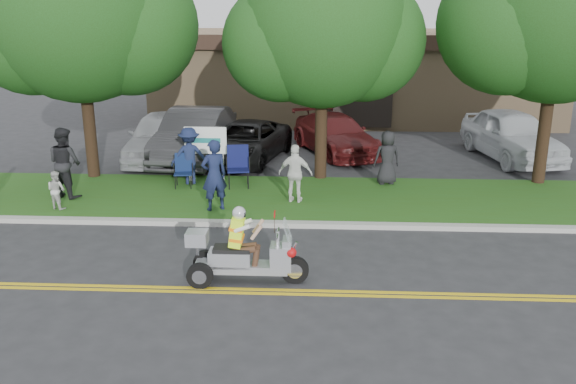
{
  "coord_description": "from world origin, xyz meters",
  "views": [
    {
      "loc": [
        0.44,
        -10.85,
        5.14
      ],
      "look_at": [
        -0.23,
        2.0,
        1.2
      ],
      "focal_mm": 38.0,
      "sensor_mm": 36.0,
      "label": 1
    }
  ],
  "objects_px": {
    "lawn_chair_a": "(184,168)",
    "lawn_chair_b": "(238,163)",
    "parked_car_left": "(195,135)",
    "parked_car_mid": "(245,142)",
    "parked_car_far_right": "(512,135)",
    "spectator_adult_right": "(296,174)",
    "parked_car_right": "(335,134)",
    "spectator_adult_mid": "(65,162)",
    "parked_car_far_left": "(162,136)",
    "spectator_adult_left": "(214,175)",
    "trike_scooter": "(242,256)"
  },
  "relations": [
    {
      "from": "spectator_adult_left",
      "to": "spectator_adult_right",
      "type": "bearing_deg",
      "value": 172.21
    },
    {
      "from": "parked_car_far_left",
      "to": "lawn_chair_a",
      "type": "bearing_deg",
      "value": -68.73
    },
    {
      "from": "lawn_chair_a",
      "to": "spectator_adult_mid",
      "type": "xyz_separation_m",
      "value": [
        -2.99,
        -1.15,
        0.42
      ]
    },
    {
      "from": "spectator_adult_right",
      "to": "parked_car_left",
      "type": "xyz_separation_m",
      "value": [
        -3.65,
        4.79,
        -0.0
      ]
    },
    {
      "from": "lawn_chair_a",
      "to": "parked_car_left",
      "type": "height_order",
      "value": "parked_car_left"
    },
    {
      "from": "trike_scooter",
      "to": "parked_car_far_left",
      "type": "height_order",
      "value": "parked_car_far_left"
    },
    {
      "from": "spectator_adult_left",
      "to": "parked_car_left",
      "type": "bearing_deg",
      "value": -102.43
    },
    {
      "from": "parked_car_mid",
      "to": "parked_car_far_left",
      "type": "bearing_deg",
      "value": -167.99
    },
    {
      "from": "lawn_chair_a",
      "to": "parked_car_mid",
      "type": "xyz_separation_m",
      "value": [
        1.36,
        3.51,
        0.02
      ]
    },
    {
      "from": "trike_scooter",
      "to": "lawn_chair_b",
      "type": "relative_size",
      "value": 1.98
    },
    {
      "from": "parked_car_right",
      "to": "parked_car_far_right",
      "type": "distance_m",
      "value": 6.13
    },
    {
      "from": "parked_car_far_right",
      "to": "parked_car_mid",
      "type": "bearing_deg",
      "value": 175.24
    },
    {
      "from": "lawn_chair_a",
      "to": "spectator_adult_right",
      "type": "height_order",
      "value": "spectator_adult_right"
    },
    {
      "from": "lawn_chair_a",
      "to": "lawn_chair_b",
      "type": "xyz_separation_m",
      "value": [
        1.57,
        0.14,
        0.12
      ]
    },
    {
      "from": "lawn_chair_b",
      "to": "parked_car_left",
      "type": "bearing_deg",
      "value": 111.63
    },
    {
      "from": "parked_car_far_left",
      "to": "parked_car_far_right",
      "type": "height_order",
      "value": "parked_car_far_right"
    },
    {
      "from": "trike_scooter",
      "to": "parked_car_far_right",
      "type": "bearing_deg",
      "value": 51.88
    },
    {
      "from": "parked_car_left",
      "to": "parked_car_right",
      "type": "distance_m",
      "value": 5.05
    },
    {
      "from": "trike_scooter",
      "to": "parked_car_right",
      "type": "relative_size",
      "value": 0.5
    },
    {
      "from": "spectator_adult_right",
      "to": "parked_car_mid",
      "type": "height_order",
      "value": "spectator_adult_right"
    },
    {
      "from": "trike_scooter",
      "to": "lawn_chair_a",
      "type": "bearing_deg",
      "value": 111.87
    },
    {
      "from": "trike_scooter",
      "to": "parked_car_left",
      "type": "relative_size",
      "value": 0.44
    },
    {
      "from": "spectator_adult_mid",
      "to": "spectator_adult_right",
      "type": "height_order",
      "value": "spectator_adult_mid"
    },
    {
      "from": "parked_car_far_right",
      "to": "trike_scooter",
      "type": "bearing_deg",
      "value": -137.73
    },
    {
      "from": "trike_scooter",
      "to": "parked_car_far_left",
      "type": "distance_m",
      "value": 10.47
    },
    {
      "from": "lawn_chair_b",
      "to": "parked_car_left",
      "type": "distance_m",
      "value": 3.86
    },
    {
      "from": "parked_car_left",
      "to": "parked_car_right",
      "type": "xyz_separation_m",
      "value": [
        4.85,
        1.38,
        -0.2
      ]
    },
    {
      "from": "spectator_adult_mid",
      "to": "parked_car_far_left",
      "type": "distance_m",
      "value": 4.95
    },
    {
      "from": "lawn_chair_a",
      "to": "lawn_chair_b",
      "type": "height_order",
      "value": "lawn_chair_b"
    },
    {
      "from": "parked_car_left",
      "to": "parked_car_far_right",
      "type": "height_order",
      "value": "parked_car_left"
    },
    {
      "from": "spectator_adult_right",
      "to": "parked_car_far_right",
      "type": "xyz_separation_m",
      "value": [
        7.3,
        5.6,
        -0.02
      ]
    },
    {
      "from": "lawn_chair_b",
      "to": "spectator_adult_mid",
      "type": "bearing_deg",
      "value": -172.44
    },
    {
      "from": "parked_car_right",
      "to": "spectator_adult_left",
      "type": "bearing_deg",
      "value": -138.04
    },
    {
      "from": "spectator_adult_mid",
      "to": "parked_car_far_left",
      "type": "height_order",
      "value": "spectator_adult_mid"
    },
    {
      "from": "spectator_adult_mid",
      "to": "parked_car_far_right",
      "type": "xyz_separation_m",
      "value": [
        13.59,
        5.45,
        -0.21
      ]
    },
    {
      "from": "spectator_adult_left",
      "to": "parked_car_far_right",
      "type": "xyz_separation_m",
      "value": [
        9.34,
        6.37,
        -0.16
      ]
    },
    {
      "from": "parked_car_right",
      "to": "parked_car_far_right",
      "type": "relative_size",
      "value": 0.93
    },
    {
      "from": "trike_scooter",
      "to": "spectator_adult_right",
      "type": "relative_size",
      "value": 1.5
    },
    {
      "from": "parked_car_far_right",
      "to": "parked_car_far_left",
      "type": "bearing_deg",
      "value": 173.76
    },
    {
      "from": "spectator_adult_right",
      "to": "parked_car_left",
      "type": "bearing_deg",
      "value": -42.24
    },
    {
      "from": "parked_car_mid",
      "to": "spectator_adult_mid",
      "type": "bearing_deg",
      "value": -119.77
    },
    {
      "from": "lawn_chair_a",
      "to": "parked_car_left",
      "type": "distance_m",
      "value": 3.51
    },
    {
      "from": "trike_scooter",
      "to": "lawn_chair_b",
      "type": "xyz_separation_m",
      "value": [
        -0.88,
        6.24,
        0.23
      ]
    },
    {
      "from": "trike_scooter",
      "to": "parked_car_right",
      "type": "height_order",
      "value": "trike_scooter"
    },
    {
      "from": "parked_car_left",
      "to": "parked_car_far_right",
      "type": "relative_size",
      "value": 1.06
    },
    {
      "from": "spectator_adult_right",
      "to": "parked_car_mid",
      "type": "distance_m",
      "value": 5.19
    },
    {
      "from": "lawn_chair_b",
      "to": "parked_car_right",
      "type": "relative_size",
      "value": 0.25
    },
    {
      "from": "lawn_chair_a",
      "to": "spectator_adult_right",
      "type": "xyz_separation_m",
      "value": [
        3.3,
        -1.3,
        0.24
      ]
    },
    {
      "from": "parked_car_right",
      "to": "parked_car_left",
      "type": "bearing_deg",
      "value": 172.91
    },
    {
      "from": "lawn_chair_a",
      "to": "spectator_adult_mid",
      "type": "height_order",
      "value": "spectator_adult_mid"
    }
  ]
}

